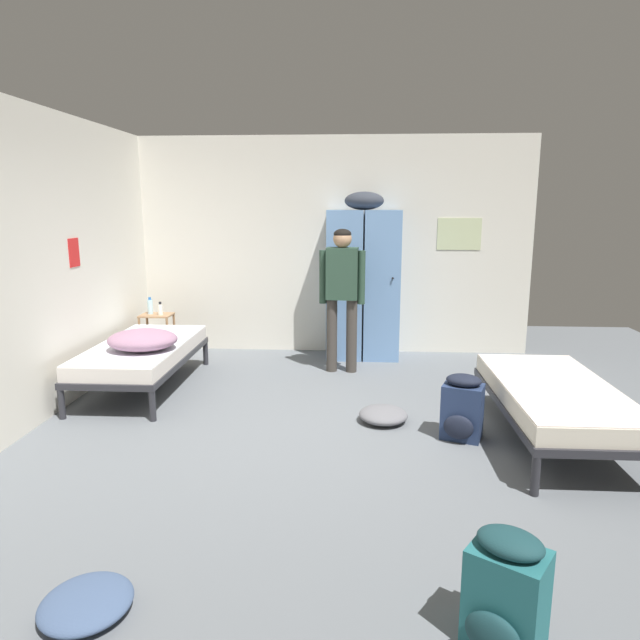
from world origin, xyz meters
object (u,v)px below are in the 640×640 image
(bed_right, at_px, (555,397))
(bedding_heap, at_px, (143,340))
(water_bottle, at_px, (150,306))
(lotion_bottle, at_px, (160,309))
(shelf_unit, at_px, (157,332))
(bed_left_rear, at_px, (143,353))
(clothes_pile_grey, at_px, (383,415))
(backpack_teal, at_px, (506,594))
(locker_bank, at_px, (363,282))
(clothes_pile_denim, at_px, (86,603))
(person_traveler, at_px, (342,287))
(backpack_navy, at_px, (462,409))

(bed_right, bearing_deg, bedding_heap, 166.77)
(water_bottle, relative_size, lotion_bottle, 1.28)
(shelf_unit, height_order, bed_left_rear, shelf_unit)
(lotion_bottle, xyz_separation_m, clothes_pile_grey, (2.67, -1.93, -0.58))
(bed_left_rear, relative_size, lotion_bottle, 11.43)
(bedding_heap, distance_m, backpack_teal, 4.21)
(bed_right, xyz_separation_m, clothes_pile_grey, (-1.37, 0.33, -0.32))
(locker_bank, bearing_deg, clothes_pile_denim, -106.02)
(shelf_unit, height_order, water_bottle, water_bottle)
(lotion_bottle, bearing_deg, locker_bank, 6.60)
(locker_bank, relative_size, lotion_bottle, 12.46)
(shelf_unit, relative_size, clothes_pile_grey, 1.29)
(backpack_teal, bearing_deg, locker_bank, 96.62)
(locker_bank, height_order, bed_left_rear, locker_bank)
(bed_right, distance_m, person_traveler, 2.67)
(bed_right, xyz_separation_m, bedding_heap, (-3.74, 0.88, 0.21))
(lotion_bottle, xyz_separation_m, clothes_pile_denim, (1.14, -4.46, -0.59))
(bedding_heap, relative_size, clothes_pile_denim, 1.53)
(bedding_heap, bearing_deg, bed_left_rear, 113.05)
(bed_right, distance_m, clothes_pile_denim, 3.64)
(locker_bank, height_order, backpack_teal, locker_bank)
(backpack_teal, bearing_deg, water_bottle, 124.94)
(locker_bank, xyz_separation_m, backpack_navy, (0.79, -2.55, -0.71))
(lotion_bottle, distance_m, clothes_pile_denim, 4.64)
(shelf_unit, bearing_deg, backpack_teal, -55.62)
(shelf_unit, height_order, person_traveler, person_traveler)
(backpack_navy, bearing_deg, bed_left_rear, 159.93)
(bed_left_rear, bearing_deg, shelf_unit, 102.17)
(bed_left_rear, xyz_separation_m, backpack_teal, (2.89, -3.42, -0.12))
(clothes_pile_grey, bearing_deg, backpack_teal, -81.38)
(water_bottle, height_order, backpack_navy, water_bottle)
(backpack_navy, distance_m, clothes_pile_denim, 3.09)
(water_bottle, bearing_deg, clothes_pile_grey, -35.23)
(person_traveler, xyz_separation_m, lotion_bottle, (-2.26, 0.38, -0.35))
(shelf_unit, relative_size, clothes_pile_denim, 1.27)
(water_bottle, xyz_separation_m, backpack_navy, (3.45, -2.32, -0.41))
(shelf_unit, relative_size, bed_left_rear, 0.30)
(bed_left_rear, distance_m, bedding_heap, 0.36)
(bedding_heap, relative_size, clothes_pile_grey, 1.55)
(locker_bank, height_order, water_bottle, locker_bank)
(bedding_heap, bearing_deg, clothes_pile_denim, -74.55)
(bedding_heap, bearing_deg, shelf_unit, 104.31)
(backpack_navy, xyz_separation_m, backpack_teal, (-0.23, -2.28, 0.00))
(bed_right, bearing_deg, clothes_pile_grey, 166.23)
(bed_left_rear, height_order, water_bottle, water_bottle)
(bed_left_rear, bearing_deg, bed_right, -16.57)
(locker_bank, distance_m, lotion_bottle, 2.54)
(person_traveler, relative_size, clothes_pile_denim, 3.66)
(locker_bank, xyz_separation_m, shelf_unit, (-2.57, -0.25, -0.62))
(locker_bank, relative_size, bed_left_rear, 1.09)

